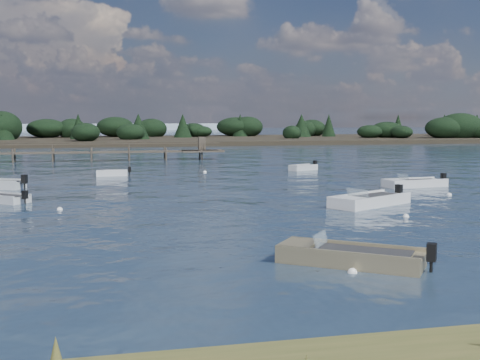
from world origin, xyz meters
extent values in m
plane|color=#172435|center=(0.00, 60.00, 0.00)|extent=(400.00, 400.00, 0.00)
cube|color=black|center=(0.00, -12.20, 0.00)|extent=(160.00, 0.60, 0.30)
cube|color=#B4BABC|center=(11.02, 30.80, 0.10)|extent=(3.07, 2.33, 0.67)
cube|color=#B4BABC|center=(10.06, 30.30, 0.49)|extent=(1.08, 1.23, 0.13)
cube|color=#242426|center=(11.23, 30.90, 0.41)|extent=(2.15, 1.70, 0.11)
cube|color=#B4BABC|center=(11.26, 30.34, 0.49)|extent=(2.60, 1.41, 0.13)
cube|color=#B4BABC|center=(10.79, 31.26, 0.49)|extent=(2.60, 1.41, 0.13)
cube|color=black|center=(12.49, 31.55, 0.60)|extent=(0.39, 0.41, 0.53)
cylinder|color=black|center=(12.49, 31.55, 0.14)|extent=(0.13, 0.13, 0.53)
cube|color=silver|center=(14.54, 15.97, 0.10)|extent=(4.74, 2.26, 0.71)
cube|color=silver|center=(12.81, 15.77, 0.52)|extent=(1.27, 1.67, 0.14)
cube|color=#242426|center=(14.90, 16.02, 0.44)|extent=(3.25, 1.74, 0.12)
cube|color=silver|center=(14.63, 15.18, 0.52)|extent=(4.55, 0.66, 0.14)
cube|color=silver|center=(14.44, 16.77, 0.52)|extent=(4.55, 0.66, 0.14)
cube|color=black|center=(17.03, 16.27, 0.64)|extent=(0.32, 0.38, 0.56)
cylinder|color=black|center=(17.03, 16.27, 0.15)|extent=(0.11, 0.11, 0.56)
cube|color=silver|center=(13.54, 15.86, 0.76)|extent=(0.31, 1.25, 0.43)
cube|color=silver|center=(-6.86, 29.05, 0.09)|extent=(2.62, 1.06, 0.61)
cube|color=silver|center=(-7.85, 29.06, 0.44)|extent=(0.63, 0.94, 0.12)
cube|color=#242426|center=(-6.65, 29.05, 0.37)|extent=(1.78, 0.84, 0.10)
cube|color=silver|center=(-6.86, 28.58, 0.44)|extent=(2.61, 0.12, 0.12)
cube|color=silver|center=(-6.86, 29.52, 0.44)|extent=(2.61, 0.12, 0.12)
cube|color=black|center=(-5.36, 29.05, 0.55)|extent=(0.25, 0.30, 0.48)
cylinder|color=black|center=(-5.36, 29.05, 0.13)|extent=(0.09, 0.09, 0.48)
cube|color=#B4BABC|center=(-13.57, 14.17, 0.09)|extent=(3.76, 3.41, 0.62)
cube|color=#242426|center=(-13.34, 13.99, 0.38)|extent=(2.67, 2.45, 0.11)
cube|color=#B4BABC|center=(-13.17, 14.68, 0.45)|extent=(2.95, 2.40, 0.12)
cube|color=black|center=(-11.98, 12.90, 0.55)|extent=(0.38, 0.39, 0.48)
cylinder|color=black|center=(-11.98, 12.90, 0.13)|extent=(0.12, 0.12, 0.48)
cube|color=#242426|center=(-14.57, 21.31, 0.48)|extent=(2.72, 2.06, 0.14)
cube|color=#B4BABC|center=(-14.56, 22.03, 0.58)|extent=(3.36, 1.58, 0.16)
cube|color=black|center=(-12.95, 20.60, 0.71)|extent=(0.44, 0.48, 0.62)
cylinder|color=black|center=(-12.95, 20.60, 0.17)|extent=(0.15, 0.15, 0.62)
cube|color=silver|center=(7.37, 8.05, 0.11)|extent=(5.56, 4.26, 0.77)
cube|color=silver|center=(5.61, 7.09, 0.56)|extent=(1.96, 2.16, 0.15)
cube|color=#242426|center=(7.73, 8.26, 0.47)|extent=(3.90, 3.11, 0.13)
cube|color=silver|center=(7.81, 7.25, 0.56)|extent=(4.68, 2.65, 0.15)
cube|color=silver|center=(6.92, 8.86, 0.56)|extent=(4.68, 2.65, 0.15)
cube|color=black|center=(9.88, 9.44, 0.69)|extent=(0.45, 0.47, 0.60)
cylinder|color=black|center=(9.88, 9.44, 0.16)|extent=(0.15, 0.15, 0.60)
cube|color=silver|center=(6.35, 7.50, 0.82)|extent=(0.84, 1.33, 0.46)
cube|color=#756B4E|center=(0.76, -4.69, 0.11)|extent=(4.96, 4.35, 0.74)
cube|color=#756B4E|center=(-0.72, -3.58, 0.54)|extent=(1.90, 1.99, 0.15)
cube|color=#242426|center=(1.07, -4.92, 0.45)|extent=(3.50, 3.13, 0.13)
cube|color=#756B4E|center=(0.26, -5.36, 0.54)|extent=(3.96, 3.01, 0.15)
cube|color=#756B4E|center=(1.26, -4.02, 0.54)|extent=(3.96, 3.01, 0.15)
cube|color=black|center=(2.89, -6.28, 0.67)|extent=(0.45, 0.46, 0.58)
cylinder|color=black|center=(2.89, -6.28, 0.16)|extent=(0.15, 0.15, 0.58)
cube|color=silver|center=(-0.10, -4.05, 0.79)|extent=(0.91, 1.13, 0.44)
sphere|color=white|center=(0.36, -5.80, 0.00)|extent=(0.32, 0.32, 0.32)
sphere|color=white|center=(7.41, 3.89, 0.00)|extent=(0.32, 0.32, 0.32)
sphere|color=white|center=(-9.86, 10.16, 0.00)|extent=(0.32, 0.32, 0.32)
sphere|color=white|center=(14.32, 11.09, 0.00)|extent=(0.32, 0.32, 0.32)
sphere|color=white|center=(1.52, 30.75, 0.00)|extent=(0.32, 0.32, 0.32)
cube|color=#453D33|center=(4.00, 48.00, 1.00)|extent=(5.00, 3.20, 0.18)
cube|color=#453D33|center=(4.00, 48.00, 1.90)|extent=(0.80, 0.80, 1.60)
cylinder|color=#453D33|center=(-17.47, 47.15, 0.40)|extent=(0.20, 0.20, 2.20)
cylinder|color=#453D33|center=(-17.47, 48.85, 0.40)|extent=(0.20, 0.20, 2.20)
cylinder|color=#453D33|center=(-13.20, 47.15, 0.40)|extent=(0.20, 0.20, 2.20)
cylinder|color=#453D33|center=(-13.20, 48.85, 0.40)|extent=(0.20, 0.20, 2.20)
cylinder|color=#453D33|center=(-8.93, 47.15, 0.40)|extent=(0.20, 0.20, 2.20)
cylinder|color=#453D33|center=(-8.93, 48.85, 0.40)|extent=(0.20, 0.20, 2.20)
cylinder|color=#453D33|center=(-4.67, 47.15, 0.40)|extent=(0.20, 0.20, 2.20)
cylinder|color=#453D33|center=(-4.67, 48.85, 0.40)|extent=(0.20, 0.20, 2.20)
cylinder|color=#453D33|center=(-0.40, 47.15, 0.40)|extent=(0.20, 0.20, 2.20)
cylinder|color=#453D33|center=(-0.40, 48.85, 0.40)|extent=(0.20, 0.20, 2.20)
cylinder|color=#453D33|center=(3.87, 47.15, 0.40)|extent=(0.20, 0.20, 2.20)
cylinder|color=#453D33|center=(3.87, 48.85, 0.40)|extent=(0.20, 0.20, 2.20)
cube|color=black|center=(25.00, 100.00, 0.00)|extent=(190.00, 40.00, 1.60)
ellipsoid|color=black|center=(25.00, 100.00, 2.80)|extent=(180.50, 36.00, 4.40)
camera|label=1|loc=(-7.37, -23.58, 5.01)|focal=45.00mm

